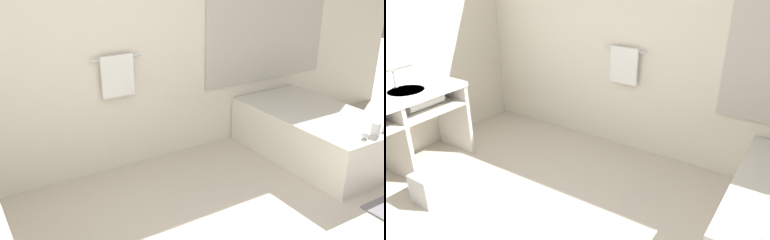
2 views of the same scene
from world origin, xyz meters
TOP-DOWN VIEW (x-y plane):
  - wall_back_with_blinds at (0.06, 2.23)m, footprint 7.40×0.13m
  - bathtub at (1.56, 1.37)m, footprint 0.93×1.65m

SIDE VIEW (x-z plane):
  - bathtub at x=1.56m, z-range -0.04..0.59m
  - wall_back_with_blinds at x=0.06m, z-range -0.01..2.69m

